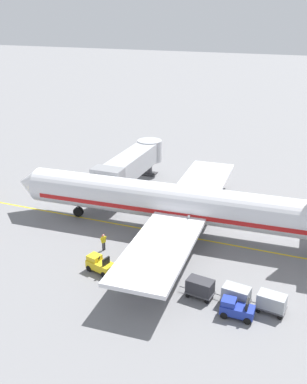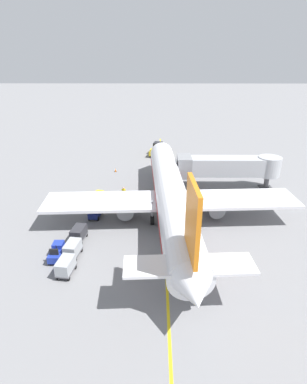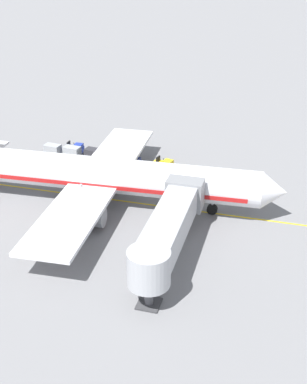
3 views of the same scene
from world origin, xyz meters
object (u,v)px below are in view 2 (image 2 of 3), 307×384
jet_bridge (228,166)px  baggage_cart_front (79,233)px  baggage_tug_lead (57,252)px  pushback_tractor (157,150)px  safety_cone_nose_left (116,170)px  baggage_cart_third_in_train (66,265)px  ground_crew_wing_walker (124,192)px  baggage_cart_second_in_train (73,248)px  ground_crew_loader (143,202)px  parked_airliner (171,194)px  baggage_tug_spare (96,212)px  baggage_tug_trailing (98,198)px

jet_bridge → baggage_cart_front: bearing=-142.7°
jet_bridge → baggage_tug_lead: bearing=-139.0°
pushback_tractor → safety_cone_nose_left: size_ratio=8.11×
pushback_tractor → baggage_cart_third_in_train: (-8.38, -36.69, -0.15)m
baggage_cart_third_in_train → ground_crew_wing_walker: ground_crew_wing_walker is taller
baggage_cart_second_in_train → ground_crew_loader: (6.52, 10.46, 0.00)m
ground_crew_loader → parked_airliner: bearing=-32.5°
baggage_tug_spare → parked_airliner: bearing=0.2°
baggage_tug_trailing → pushback_tractor: bearing=69.6°
parked_airliner → safety_cone_nose_left: bearing=118.7°
ground_crew_wing_walker → safety_cone_nose_left: 11.03m
baggage_tug_lead → jet_bridge: bearing=41.0°
parked_airliner → baggage_cart_front: (-10.11, -5.33, -2.24)m
jet_bridge → baggage_tug_trailing: 19.56m
ground_crew_wing_walker → safety_cone_nose_left: size_ratio=2.86×
baggage_tug_trailing → baggage_cart_third_in_train: bearing=-91.0°
pushback_tractor → baggage_tug_trailing: size_ratio=1.76×
jet_bridge → ground_crew_loader: 14.44m
ground_crew_wing_walker → baggage_cart_third_in_train: bearing=-102.8°
baggage_tug_trailing → ground_crew_wing_walker: 3.72m
baggage_tug_lead → baggage_cart_second_in_train: bearing=12.5°
baggage_tug_spare → baggage_cart_third_in_train: bearing=-94.0°
baggage_cart_second_in_train → pushback_tractor: bearing=76.1°
parked_airliner → baggage_tug_spare: parked_airliner is taller
baggage_cart_second_in_train → safety_cone_nose_left: baggage_cart_second_in_train is taller
parked_airliner → pushback_tractor: 25.91m
baggage_cart_front → baggage_tug_spare: bearing=80.5°
baggage_tug_trailing → baggage_tug_spare: same height
baggage_cart_front → ground_crew_loader: ground_crew_loader is taller
baggage_cart_third_in_train → ground_crew_loader: ground_crew_loader is taller
pushback_tractor → baggage_tug_trailing: bearing=-110.4°
jet_bridge → baggage_tug_trailing: bearing=-164.3°
pushback_tractor → baggage_cart_front: size_ratio=1.62×
safety_cone_nose_left → ground_crew_loader: bearing=-69.1°
parked_airliner → baggage_tug_trailing: size_ratio=13.73×
parked_airliner → jet_bridge: size_ratio=2.46×
ground_crew_wing_walker → safety_cone_nose_left: bearing=103.1°
ground_crew_loader → baggage_tug_lead: bearing=-126.6°
baggage_tug_lead → baggage_tug_spare: 8.83m
pushback_tractor → baggage_tug_lead: size_ratio=1.91×
baggage_tug_lead → baggage_tug_spare: same height
pushback_tractor → baggage_tug_trailing: 23.31m
baggage_tug_spare → baggage_cart_third_in_train: baggage_tug_spare is taller
pushback_tractor → baggage_cart_front: 32.25m
ground_crew_loader → baggage_cart_third_in_train: bearing=-116.2°
safety_cone_nose_left → parked_airliner: bearing=-61.3°
baggage_tug_spare → safety_cone_nose_left: 16.08m
pushback_tractor → baggage_cart_third_in_train: 37.64m
baggage_tug_lead → ground_crew_wing_walker: bearing=69.4°
pushback_tractor → safety_cone_nose_left: 12.12m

